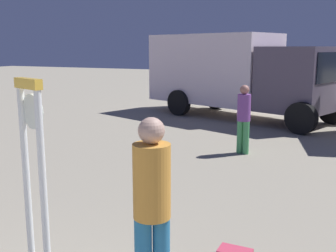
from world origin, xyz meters
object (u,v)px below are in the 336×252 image
object	(u,v)px
standing_clock	(34,162)
person_near_clock	(152,203)
person_distant	(244,116)
box_truck_far	(233,72)

from	to	relation	value
standing_clock	person_near_clock	size ratio (longest dim) A/B	1.17
standing_clock	person_near_clock	xyz separation A→B (m)	(1.25, 0.12, -0.26)
person_distant	box_truck_far	world-z (taller)	box_truck_far
standing_clock	person_distant	bearing A→B (deg)	84.58
person_near_clock	box_truck_far	xyz separation A→B (m)	(-2.40, 10.51, 0.57)
person_near_clock	person_distant	xyz separation A→B (m)	(-0.70, 5.73, -0.12)
person_distant	box_truck_far	xyz separation A→B (m)	(-1.70, 4.77, 0.69)
person_near_clock	person_distant	size ratio (longest dim) A/B	1.14
box_truck_far	person_near_clock	bearing A→B (deg)	-77.16
person_near_clock	box_truck_far	world-z (taller)	box_truck_far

